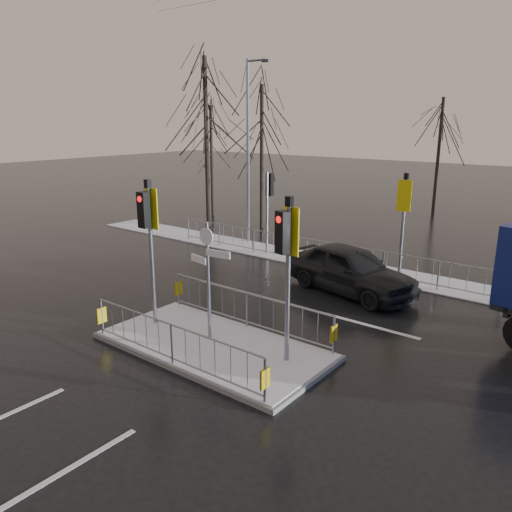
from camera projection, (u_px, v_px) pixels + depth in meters
The scene contains 11 objects.
ground at pixel (213, 348), 12.76m from camera, with size 120.00×120.00×0.00m, color black.
snow_verge at pixel (364, 270), 19.29m from camera, with size 30.00×2.00×0.04m, color white.
lane_markings at pixel (204, 353), 12.51m from camera, with size 8.00×11.38×0.01m.
traffic_island at pixel (213, 334), 12.67m from camera, with size 6.00×3.04×4.15m.
far_kerb_fixtures at pixel (367, 249), 18.46m from camera, with size 18.00×0.65×3.83m.
car_far_lane at pixel (350, 269), 16.70m from camera, with size 1.90×4.72×1.61m, color black.
tree_near_a at pixel (206, 110), 25.73m from camera, with size 4.75×4.75×8.97m.
tree_near_b at pixel (262, 129), 25.64m from camera, with size 4.00×4.00×7.55m.
tree_near_c at pixel (211, 139), 29.24m from camera, with size 3.50×3.50×6.61m.
tree_far_a at pixel (440, 134), 29.38m from camera, with size 3.75×3.75×7.08m.
street_lamp_left at pixel (249, 146), 22.60m from camera, with size 1.25×0.18×8.20m.
Camera 1 is at (8.06, -8.52, 5.67)m, focal length 35.00 mm.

